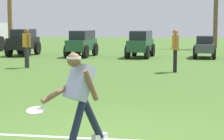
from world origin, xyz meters
TOP-DOWN VIEW (x-y plane):
  - field_line_paint at (0.00, 0.12)m, footprint 18.34×0.52m
  - frisbee_thrower at (-0.07, -0.25)m, footprint 0.85×0.85m
  - frisbee_in_flight at (-0.61, -0.68)m, footprint 0.28×0.28m
  - teammate_near_sideline at (0.91, 9.37)m, footprint 0.26×0.50m
  - teammate_midfield at (-4.92, 9.72)m, footprint 0.40×0.39m
  - parked_car_slot_a at (-7.33, 15.27)m, footprint 1.18×2.36m
  - parked_car_slot_b at (-4.13, 15.24)m, footprint 1.27×2.45m
  - parked_car_slot_c at (-1.10, 15.36)m, footprint 1.28×2.46m
  - parked_car_slot_d at (2.07, 15.67)m, footprint 1.13×2.22m

SIDE VIEW (x-z plane):
  - field_line_paint at x=0.00m, z-range 0.00..0.01m
  - parked_car_slot_d at x=2.07m, z-range 0.01..1.11m
  - frisbee_in_flight at x=-0.61m, z-range 0.56..0.64m
  - parked_car_slot_b at x=-4.13m, z-range 0.05..1.39m
  - parked_car_slot_c at x=-1.10m, z-range 0.05..1.39m
  - parked_car_slot_a at x=-7.33m, z-range 0.04..1.44m
  - frisbee_thrower at x=-0.07m, z-range 0.09..1.51m
  - teammate_near_sideline at x=0.91m, z-range 0.16..1.72m
  - teammate_midfield at x=-4.92m, z-range 0.16..1.72m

